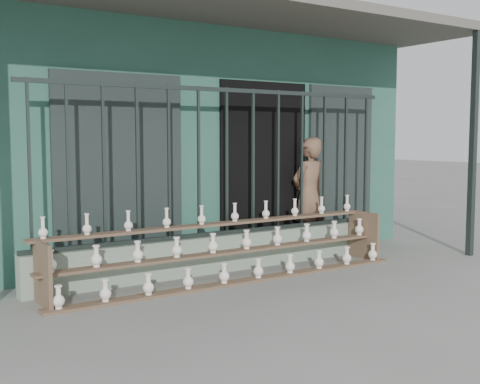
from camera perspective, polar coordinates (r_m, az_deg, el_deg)
ground at (r=6.51m, az=4.88°, el=-9.49°), size 60.00×60.00×0.00m
workshop_building at (r=9.97m, az=-10.19°, el=4.98°), size 7.40×6.60×3.21m
parapet_wall at (r=7.50m, az=-1.26°, el=-5.73°), size 5.00×0.20×0.45m
security_fence at (r=7.37m, az=-1.27°, el=2.88°), size 5.00×0.04×1.80m
shelf_rack at (r=7.02m, az=-0.91°, el=-5.39°), size 4.50×0.68×0.85m
elderly_woman at (r=8.53m, az=6.54°, el=-0.37°), size 0.65×0.48×1.65m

